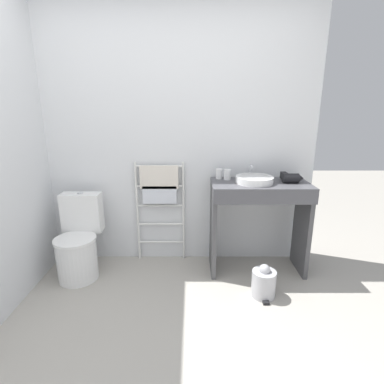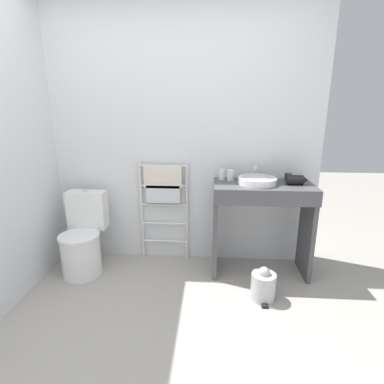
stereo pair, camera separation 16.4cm
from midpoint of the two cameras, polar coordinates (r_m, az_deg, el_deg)
name	(u,v)px [view 2 (the right image)]	position (r m, az deg, el deg)	size (l,w,h in m)	color
ground_plane	(152,383)	(2.06, -5.03, -32.51)	(12.00, 12.00, 0.00)	#A8A399
wall_back	(179,140)	(2.96, -0.81, 9.95)	(2.70, 0.12, 2.46)	silver
toilet	(83,241)	(3.03, -18.60, -8.89)	(0.37, 0.50, 0.76)	white
towel_radiator	(163,191)	(2.96, -3.91, 0.12)	(0.49, 0.06, 1.03)	white
vanity_counter	(262,215)	(2.83, 14.77, -4.26)	(0.88, 0.46, 0.88)	#4C4C51
sink_basin	(257,180)	(2.73, 14.02, 2.13)	(0.34, 0.34, 0.06)	white
faucet	(255,170)	(2.90, 13.49, 4.04)	(0.02, 0.10, 0.13)	silver
cup_near_wall	(222,174)	(2.85, 7.42, 3.35)	(0.06, 0.06, 0.09)	white
cup_near_edge	(230,175)	(2.82, 8.99, 3.18)	(0.07, 0.07, 0.10)	white
hair_dryer	(295,179)	(2.82, 20.67, 2.25)	(0.18, 0.19, 0.09)	black
trash_bin	(263,285)	(2.66, 15.23, -16.84)	(0.20, 0.23, 0.29)	#B7B7BC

